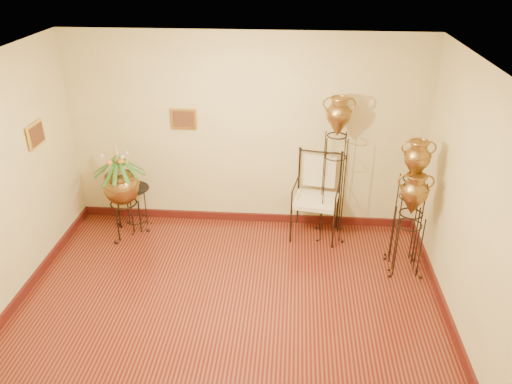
# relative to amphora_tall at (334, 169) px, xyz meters

# --- Properties ---
(ground) EXTENTS (5.00, 5.00, 0.00)m
(ground) POSITION_rel_amphora_tall_xyz_m (-1.25, -2.15, -1.06)
(ground) COLOR maroon
(ground) RESTS_ON ground
(room_shell) EXTENTS (5.02, 5.02, 2.81)m
(room_shell) POSITION_rel_amphora_tall_xyz_m (-1.25, -2.14, 0.67)
(room_shell) COLOR beige
(room_shell) RESTS_ON ground
(amphora_tall) EXTENTS (0.50, 0.50, 2.07)m
(amphora_tall) POSITION_rel_amphora_tall_xyz_m (0.00, 0.00, 0.00)
(amphora_tall) COLOR black
(amphora_tall) RESTS_ON ground
(amphora_mid) EXTENTS (0.43, 0.43, 1.76)m
(amphora_mid) POSITION_rel_amphora_tall_xyz_m (0.90, -0.63, -0.17)
(amphora_mid) COLOR black
(amphora_mid) RESTS_ON ground
(amphora_short) EXTENTS (0.50, 0.50, 1.38)m
(amphora_short) POSITION_rel_amphora_tall_xyz_m (0.90, -0.75, -0.37)
(amphora_short) COLOR black
(amphora_short) RESTS_ON ground
(planter_urn) EXTENTS (0.85, 0.85, 1.45)m
(planter_urn) POSITION_rel_amphora_tall_xyz_m (-2.93, -0.18, -0.25)
(planter_urn) COLOR black
(planter_urn) RESTS_ON ground
(armchair) EXTENTS (0.77, 0.74, 1.21)m
(armchair) POSITION_rel_amphora_tall_xyz_m (-0.22, 0.00, -0.45)
(armchair) COLOR black
(armchair) RESTS_ON ground
(side_table) EXTENTS (0.46, 0.46, 0.83)m
(side_table) POSITION_rel_amphora_tall_xyz_m (-2.84, 0.00, -0.71)
(side_table) COLOR black
(side_table) RESTS_ON ground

